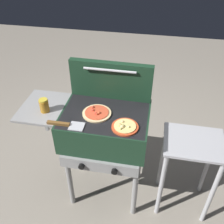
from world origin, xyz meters
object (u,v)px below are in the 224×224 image
Objects in this scene: grill at (104,128)px; sauce_jar at (44,105)px; spatula at (66,125)px; prep_table at (189,161)px; pizza_pepperoni at (97,113)px; pizza_cheese at (125,127)px.

sauce_jar is at bearing -173.24° from grill.
spatula is at bearing -31.93° from sauce_jar.
spatula is 0.35× the size of prep_table.
grill is 4.60× the size of pizza_pepperoni.
spatula is at bearing -172.50° from pizza_cheese.
pizza_pepperoni is 0.38m from sauce_jar.
pizza_pepperoni is 1.14× the size of pizza_cheese.
grill is 0.26m from pizza_cheese.
grill is 0.16m from pizza_pepperoni.
pizza_cheese reaches higher than pizza_pepperoni.
pizza_pepperoni is 0.24m from spatula.
grill is 3.68× the size of spatula.
pizza_cheese reaches higher than grill.
prep_table is at bearing 0.37° from grill.
grill is at bearing 38.60° from spatula.
pizza_pepperoni is at bearing -163.86° from grill.
pizza_cheese is 0.40m from spatula.
sauce_jar is (-0.42, -0.05, 0.19)m from grill.
pizza_cheese is 1.78× the size of sauce_jar.
prep_table is at bearing 2.85° from sauce_jar.
prep_table is at bearing 1.38° from pizza_pepperoni.
spatula reaches higher than prep_table.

